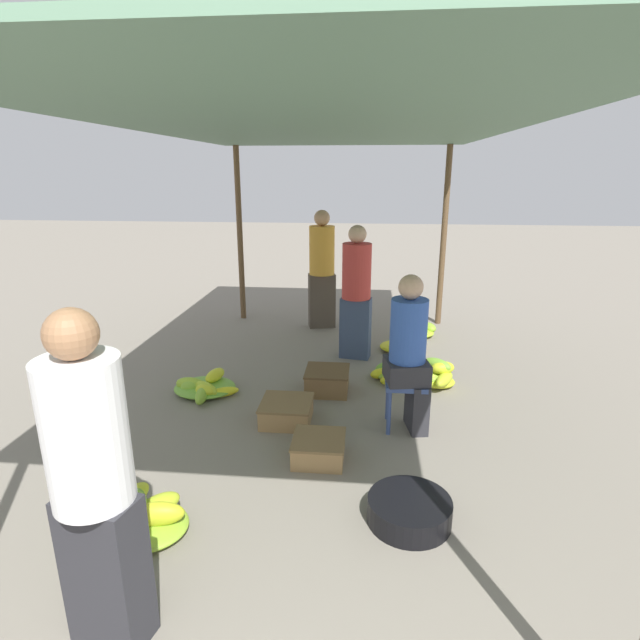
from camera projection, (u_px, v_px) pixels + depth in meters
name	position (u px, v px, depth m)	size (l,w,h in m)	color
canopy_post_back_left	(240.00, 236.00, 7.11)	(0.08, 0.08, 2.44)	brown
canopy_post_back_right	(444.00, 238.00, 6.84)	(0.08, 0.08, 2.44)	brown
canopy_tarp	(321.00, 124.00, 3.96)	(3.26, 5.97, 0.04)	#567A60
vendor_foreground	(93.00, 482.00, 2.13)	(0.41, 0.41, 1.61)	#2D2D33
stool	(405.00, 390.00, 4.18)	(0.34, 0.34, 0.43)	#384C84
vendor_seated	(410.00, 351.00, 4.08)	(0.39, 0.39, 1.33)	#2D2D33
basin_black	(409.00, 510.00, 3.11)	(0.52, 0.52, 0.16)	black
banana_pile_left_0	(145.00, 516.00, 3.03)	(0.53, 0.51, 0.26)	#CED727
banana_pile_left_1	(204.00, 387.00, 4.90)	(0.68, 0.65, 0.19)	#87BA34
banana_pile_right_0	(418.00, 331.00, 6.61)	(0.53, 0.56, 0.20)	yellow
banana_pile_right_1	(438.00, 376.00, 5.06)	(0.38, 0.46, 0.29)	#CCD628
banana_pile_right_2	(391.00, 373.00, 5.24)	(0.46, 0.51, 0.21)	yellow
banana_pile_right_3	(404.00, 345.00, 6.07)	(0.59, 0.46, 0.21)	#AECA2D
crate_near	(327.00, 380.00, 4.94)	(0.43, 0.43, 0.23)	brown
crate_mid	(287.00, 411.00, 4.35)	(0.44, 0.44, 0.19)	#9E7A4C
crate_far	(319.00, 449.00, 3.78)	(0.39, 0.39, 0.18)	#9E7A4C
shopper_walking_mid	(322.00, 268.00, 6.81)	(0.42, 0.42, 1.62)	#4C4238
shopper_walking_far	(356.00, 291.00, 5.66)	(0.38, 0.38, 1.54)	#384766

